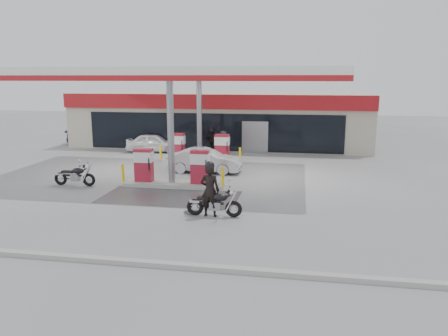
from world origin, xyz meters
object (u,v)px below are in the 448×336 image
Objects in this scene: attendant at (224,145)px; hatchback_silver at (205,160)px; pump_island_far at (200,151)px; parked_car_left at (93,137)px; biker_walking at (212,141)px; parked_motorcycle at (75,176)px; biker_main at (210,191)px; sedan_white at (154,143)px; main_motorcycle at (215,204)px; pump_island_near at (172,171)px.

hatchback_silver is (-0.40, -3.74, -0.27)m from attendant.
pump_island_far is 1.30× the size of parked_car_left.
attendant is 1.17× the size of biker_walking.
pump_island_far is 2.89m from hatchback_silver.
parked_motorcycle is 9.80m from attendant.
biker_walking is (-2.78, 14.11, -0.20)m from biker_main.
sedan_white is 4.09m from biker_walking.
hatchback_silver is at bearing -143.93° from parked_car_left.
parked_motorcycle is at bearing 154.93° from main_motorcycle.
hatchback_silver is (0.92, -2.74, -0.05)m from pump_island_far.
main_motorcycle is at bearing -156.77° from parked_car_left.
pump_island_near is 7.13m from attendant.
main_motorcycle is 0.54× the size of parked_car_left.
sedan_white is at bearing 117.25° from main_motorcycle.
pump_island_far reaches higher than parked_car_left.
pump_island_far is 2.59× the size of biker_main.
pump_island_far is at bearing -137.62° from sedan_white.
parked_car_left is (-10.00, 12.00, -0.14)m from pump_island_near.
attendant is at bearing -82.24° from biker_main.
pump_island_far is 2.41× the size of main_motorcycle.
pump_island_near is 2.74× the size of attendant.
pump_island_far is 11.66m from parked_car_left.
main_motorcycle is 0.53× the size of hatchback_silver.
biker_main is at bearing -157.21° from parked_car_left.
pump_island_near is at bearing 9.04° from parked_motorcycle.
biker_walking reaches higher than hatchback_silver.
main_motorcycle is (2.97, -4.31, -0.23)m from pump_island_near.
sedan_white is at bearing 141.66° from pump_island_far.
parked_motorcycle is at bearing -25.06° from biker_main.
sedan_white is 0.96× the size of parked_car_left.
main_motorcycle is at bearing -73.94° from pump_island_far.
sedan_white is 0.94× the size of hatchback_silver.
attendant is (5.36, -2.20, 0.29)m from sedan_white.
hatchback_silver reaches higher than parked_car_left.
biker_main reaches higher than pump_island_far.
attendant is (5.92, 7.80, 0.46)m from parked_motorcycle.
pump_island_near reaches higher than biker_walking.
hatchback_silver is at bearing -71.50° from pump_island_far.
pump_island_near is 2.44× the size of parked_motorcycle.
main_motorcycle is 11.44m from attendant.
biker_walking is (-0.01, 3.80, 0.09)m from pump_island_far.
parked_car_left is at bearing 160.95° from biker_walking.
biker_main is (2.77, -10.31, 0.28)m from pump_island_far.
parked_motorcycle is at bearing 127.83° from hatchback_silver.
pump_island_far is 3.22× the size of biker_walking.
pump_island_near is 15.62m from parked_car_left.
pump_island_near is 10.05m from sedan_white.
main_motorcycle is 0.55m from biker_main.
pump_island_near is at bearing -90.00° from pump_island_far.
attendant reaches higher than hatchback_silver.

